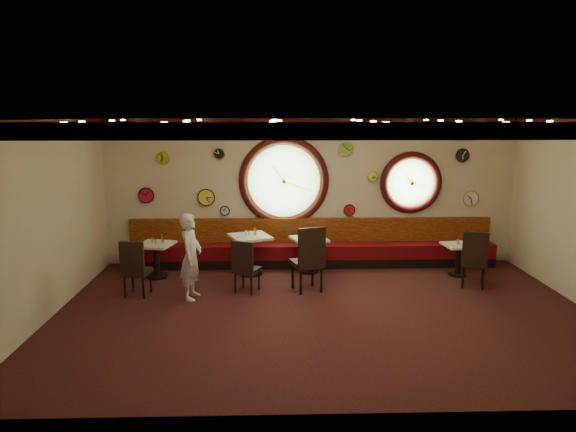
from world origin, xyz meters
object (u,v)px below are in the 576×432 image
at_px(condiment_d_salt, 457,241).
at_px(condiment_c_pepper, 310,235).
at_px(chair_a, 135,265).
at_px(condiment_b_bottle, 255,231).
at_px(condiment_c_salt, 304,234).
at_px(condiment_d_bottle, 464,240).
at_px(table_b, 250,250).
at_px(condiment_d_pepper, 459,242).
at_px(chair_d, 475,256).
at_px(table_c, 309,251).
at_px(condiment_a_salt, 152,240).
at_px(waiter, 191,257).
at_px(condiment_b_salt, 246,233).
at_px(table_d, 459,256).
at_px(chair_b, 245,263).
at_px(condiment_b_pepper, 249,233).
at_px(condiment_c_bottle, 314,233).
at_px(table_a, 156,256).
at_px(condiment_a_bottle, 163,238).
at_px(condiment_a_pepper, 155,241).
at_px(chair_c, 309,255).

xyz_separation_m(condiment_d_salt, condiment_c_pepper, (-3.01, 0.30, 0.08)).
bearing_deg(chair_a, condiment_b_bottle, 40.01).
distance_m(condiment_c_salt, condiment_d_bottle, 3.30).
height_order(table_b, condiment_c_pepper, condiment_c_pepper).
bearing_deg(condiment_d_pepper, condiment_d_salt, 163.45).
bearing_deg(chair_d, condiment_b_bottle, -172.47).
height_order(table_c, condiment_a_salt, condiment_a_salt).
bearing_deg(table_b, waiter, -125.72).
xyz_separation_m(condiment_b_salt, condiment_d_bottle, (4.48, -0.17, -0.15)).
bearing_deg(condiment_b_bottle, condiment_d_pepper, -2.86).
relative_size(table_d, condiment_c_salt, 6.14).
xyz_separation_m(condiment_c_salt, condiment_b_bottle, (-1.01, -0.17, 0.12)).
height_order(chair_b, condiment_d_pepper, chair_b).
distance_m(condiment_b_pepper, condiment_c_bottle, 1.36).
distance_m(table_a, condiment_d_salt, 6.16).
xyz_separation_m(condiment_d_salt, condiment_b_pepper, (-4.28, 0.20, 0.16)).
relative_size(table_a, table_b, 0.80).
relative_size(table_d, condiment_b_bottle, 3.89).
xyz_separation_m(table_d, condiment_d_salt, (-0.04, 0.02, 0.30)).
bearing_deg(condiment_d_salt, condiment_d_pepper, -16.55).
bearing_deg(table_a, condiment_b_bottle, 5.43).
relative_size(condiment_d_salt, condiment_d_pepper, 1.21).
bearing_deg(condiment_b_pepper, table_d, -2.94).
bearing_deg(chair_a, condiment_d_pepper, 18.34).
height_order(table_a, condiment_a_bottle, condiment_a_bottle).
relative_size(condiment_a_salt, condiment_d_bottle, 0.71).
xyz_separation_m(table_c, condiment_a_salt, (-3.21, -0.20, 0.31)).
bearing_deg(table_c, condiment_b_salt, -174.96).
bearing_deg(chair_d, condiment_b_pepper, -172.11).
height_order(table_a, condiment_c_pepper, condiment_c_pepper).
bearing_deg(table_a, chair_b, -27.95).
bearing_deg(table_d, condiment_a_salt, 179.01).
distance_m(table_b, condiment_d_salt, 4.27).
bearing_deg(condiment_b_salt, condiment_a_bottle, -176.65).
height_order(chair_b, condiment_a_pepper, chair_b).
relative_size(table_a, condiment_c_bottle, 4.83).
bearing_deg(table_d, condiment_b_salt, 177.43).
bearing_deg(table_d, condiment_a_pepper, -179.77).
distance_m(condiment_c_pepper, condiment_d_bottle, 3.16).
distance_m(condiment_c_salt, condiment_c_pepper, 0.15).
bearing_deg(table_a, condiment_a_pepper, -76.84).
distance_m(table_c, chair_c, 1.27).
distance_m(chair_b, condiment_b_salt, 1.19).
distance_m(table_d, condiment_d_pepper, 0.29).
xyz_separation_m(chair_a, condiment_b_bottle, (2.14, 1.31, 0.31)).
bearing_deg(chair_c, condiment_b_salt, 118.71).
relative_size(condiment_b_salt, condiment_a_pepper, 1.06).
distance_m(table_b, condiment_a_pepper, 1.92).
height_order(table_a, chair_c, chair_c).
bearing_deg(condiment_a_pepper, condiment_b_salt, 7.01).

